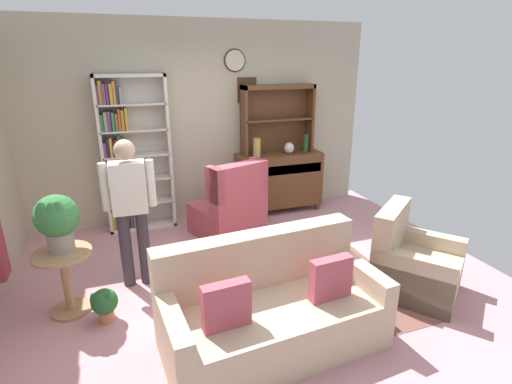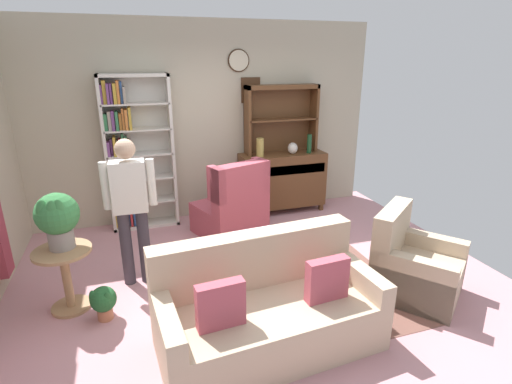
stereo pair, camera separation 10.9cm
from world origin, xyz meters
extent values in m
cube|color=#C68C93|center=(0.00, 0.00, -0.01)|extent=(5.40, 4.60, 0.02)
cube|color=#BCB299|center=(0.00, 2.13, 1.40)|extent=(5.00, 0.06, 2.80)
cylinder|color=beige|center=(0.46, 2.08, 2.25)|extent=(0.28, 0.03, 0.28)
torus|color=#382314|center=(0.46, 2.08, 2.25)|extent=(0.31, 0.02, 0.31)
cube|color=#422816|center=(0.64, 2.08, 1.84)|extent=(0.28, 0.03, 0.36)
cube|color=brown|center=(0.20, -0.30, 0.00)|extent=(2.52, 1.88, 0.01)
cube|color=silver|center=(-1.42, 1.93, 1.05)|extent=(0.04, 0.30, 2.10)
cube|color=silver|center=(-0.56, 1.93, 1.05)|extent=(0.04, 0.30, 2.10)
cube|color=silver|center=(-0.99, 1.93, 2.08)|extent=(0.90, 0.30, 0.04)
cube|color=silver|center=(-0.99, 1.93, 0.02)|extent=(0.90, 0.30, 0.04)
cube|color=silver|center=(-0.99, 2.07, 1.05)|extent=(0.90, 0.01, 2.10)
cube|color=silver|center=(-0.99, 1.93, 0.38)|extent=(0.86, 0.30, 0.02)
cube|color=gold|center=(-1.38, 1.91, 0.17)|extent=(0.04, 0.18, 0.24)
cube|color=gray|center=(-1.35, 1.91, 0.15)|extent=(0.03, 0.16, 0.21)
cube|color=#CC7233|center=(-1.30, 1.91, 0.18)|extent=(0.04, 0.18, 0.27)
cube|color=#CC7233|center=(-1.26, 1.91, 0.17)|extent=(0.04, 0.21, 0.24)
cube|color=#284C8C|center=(-1.22, 1.91, 0.15)|extent=(0.02, 0.14, 0.20)
cube|color=#B22D33|center=(-1.19, 1.91, 0.15)|extent=(0.03, 0.22, 0.21)
cube|color=#284C8C|center=(-1.15, 1.91, 0.16)|extent=(0.04, 0.19, 0.22)
cube|color=gold|center=(-1.10, 1.91, 0.15)|extent=(0.03, 0.23, 0.21)
cube|color=silver|center=(-0.99, 1.93, 0.71)|extent=(0.86, 0.30, 0.02)
cube|color=#3F3833|center=(-1.38, 1.91, 0.48)|extent=(0.04, 0.20, 0.19)
cube|color=#337247|center=(-1.34, 1.91, 0.51)|extent=(0.04, 0.24, 0.25)
cube|color=gray|center=(-1.29, 1.91, 0.50)|extent=(0.03, 0.15, 0.23)
cube|color=#337247|center=(-1.25, 1.91, 0.50)|extent=(0.04, 0.15, 0.23)
cube|color=#337247|center=(-1.21, 1.91, 0.53)|extent=(0.04, 0.13, 0.28)
cube|color=gray|center=(-1.16, 1.91, 0.48)|extent=(0.04, 0.22, 0.19)
cube|color=#B22D33|center=(-1.11, 1.91, 0.48)|extent=(0.04, 0.20, 0.19)
cube|color=#CC7233|center=(-1.07, 1.91, 0.52)|extent=(0.04, 0.23, 0.27)
cube|color=#CC7233|center=(-1.02, 1.91, 0.49)|extent=(0.04, 0.13, 0.21)
cube|color=silver|center=(-0.99, 1.93, 1.05)|extent=(0.86, 0.30, 0.02)
cube|color=#723F7F|center=(-1.38, 1.91, 0.84)|extent=(0.04, 0.19, 0.24)
cube|color=#B22D33|center=(-1.34, 1.91, 0.84)|extent=(0.03, 0.16, 0.24)
cube|color=#3F3833|center=(-1.30, 1.91, 0.83)|extent=(0.04, 0.12, 0.21)
cube|color=#723F7F|center=(-1.25, 1.91, 0.82)|extent=(0.03, 0.15, 0.20)
cube|color=gold|center=(-1.21, 1.91, 0.82)|extent=(0.03, 0.23, 0.20)
cube|color=#723F7F|center=(-1.18, 1.91, 0.84)|extent=(0.03, 0.16, 0.24)
cube|color=silver|center=(-0.99, 1.93, 1.39)|extent=(0.86, 0.30, 0.02)
cube|color=#723F7F|center=(-1.38, 1.91, 1.15)|extent=(0.04, 0.17, 0.19)
cube|color=#723F7F|center=(-1.34, 1.91, 1.17)|extent=(0.03, 0.10, 0.22)
cube|color=gold|center=(-1.30, 1.91, 1.19)|extent=(0.03, 0.24, 0.25)
cube|color=#3F3833|center=(-1.27, 1.91, 1.16)|extent=(0.02, 0.17, 0.20)
cube|color=#B22D33|center=(-1.24, 1.91, 1.17)|extent=(0.03, 0.13, 0.22)
cube|color=#337247|center=(-1.20, 1.91, 1.20)|extent=(0.03, 0.11, 0.28)
cube|color=#337247|center=(-1.16, 1.91, 1.18)|extent=(0.02, 0.18, 0.25)
cube|color=gray|center=(-1.12, 1.91, 1.16)|extent=(0.04, 0.21, 0.20)
cube|color=silver|center=(-0.99, 1.93, 1.72)|extent=(0.86, 0.30, 0.02)
cube|color=#337247|center=(-1.38, 1.91, 1.50)|extent=(0.04, 0.12, 0.21)
cube|color=gray|center=(-1.33, 1.91, 1.52)|extent=(0.04, 0.16, 0.24)
cube|color=#723F7F|center=(-1.29, 1.91, 1.52)|extent=(0.04, 0.18, 0.25)
cube|color=#337247|center=(-1.24, 1.91, 1.52)|extent=(0.04, 0.24, 0.24)
cube|color=#CC7233|center=(-1.20, 1.91, 1.50)|extent=(0.03, 0.11, 0.22)
cube|color=#CC7233|center=(-1.16, 1.91, 1.53)|extent=(0.03, 0.15, 0.27)
cube|color=#CC7233|center=(-1.12, 1.91, 1.53)|extent=(0.04, 0.20, 0.26)
cube|color=gold|center=(-1.08, 1.91, 1.54)|extent=(0.03, 0.22, 0.29)
cube|color=#723F7F|center=(-1.39, 1.91, 1.85)|extent=(0.02, 0.13, 0.24)
cube|color=gold|center=(-1.35, 1.91, 1.88)|extent=(0.04, 0.15, 0.29)
cube|color=#723F7F|center=(-1.31, 1.91, 1.86)|extent=(0.03, 0.22, 0.25)
cube|color=#723F7F|center=(-1.28, 1.91, 1.86)|extent=(0.03, 0.15, 0.25)
cube|color=gold|center=(-1.23, 1.91, 1.86)|extent=(0.04, 0.21, 0.25)
cube|color=#CC7233|center=(-1.19, 1.91, 1.88)|extent=(0.03, 0.22, 0.28)
cube|color=#284C8C|center=(-1.15, 1.91, 1.87)|extent=(0.03, 0.13, 0.27)
cube|color=gray|center=(-1.12, 1.91, 1.84)|extent=(0.03, 0.19, 0.21)
cube|color=brown|center=(1.07, 1.86, 0.51)|extent=(1.30, 0.45, 0.82)
cube|color=brown|center=(0.47, 1.69, 0.05)|extent=(0.06, 0.06, 0.10)
cube|color=brown|center=(1.67, 1.69, 0.05)|extent=(0.06, 0.06, 0.10)
cube|color=brown|center=(0.47, 2.04, 0.05)|extent=(0.06, 0.06, 0.10)
cube|color=brown|center=(1.67, 2.04, 0.05)|extent=(0.06, 0.06, 0.10)
cube|color=#492C18|center=(1.07, 1.64, 0.71)|extent=(1.20, 0.01, 0.14)
cube|color=brown|center=(0.54, 1.94, 1.42)|extent=(0.04, 0.26, 1.00)
cube|color=brown|center=(1.60, 1.94, 1.42)|extent=(0.04, 0.26, 1.00)
cube|color=brown|center=(1.07, 1.94, 1.89)|extent=(1.10, 0.26, 0.06)
cube|color=brown|center=(1.07, 1.94, 1.42)|extent=(1.06, 0.26, 0.02)
cube|color=brown|center=(1.07, 2.06, 1.42)|extent=(1.10, 0.01, 1.00)
cylinder|color=tan|center=(0.68, 1.78, 1.06)|extent=(0.11, 0.11, 0.27)
ellipsoid|color=beige|center=(1.20, 1.79, 1.01)|extent=(0.15, 0.15, 0.17)
cylinder|color=#194223|center=(1.46, 1.77, 1.06)|extent=(0.07, 0.07, 0.28)
cube|color=#C6AD8E|center=(-0.17, -0.99, 0.21)|extent=(1.86, 0.98, 0.42)
cube|color=#C6AD8E|center=(-0.20, -0.67, 0.66)|extent=(1.81, 0.34, 0.48)
cube|color=#C6AD8E|center=(-1.00, -1.05, 0.30)|extent=(0.20, 0.86, 0.60)
cube|color=#C6AD8E|center=(0.66, -0.93, 0.30)|extent=(0.20, 0.86, 0.60)
cube|color=#B74C5B|center=(-0.61, -1.14, 0.60)|extent=(0.37, 0.13, 0.36)
cube|color=#B74C5B|center=(0.29, -1.08, 0.60)|extent=(0.37, 0.13, 0.36)
cube|color=white|center=(-0.20, -0.67, 0.90)|extent=(0.37, 0.21, 0.00)
cube|color=#C6AD8E|center=(1.51, -0.73, 0.20)|extent=(1.07, 1.08, 0.40)
cube|color=#C6AD8E|center=(1.32, -0.50, 0.64)|extent=(0.70, 0.60, 0.48)
cube|color=#C6AD8E|center=(1.27, -0.92, 0.28)|extent=(0.59, 0.70, 0.55)
cube|color=#C6AD8E|center=(1.75, -0.55, 0.28)|extent=(0.59, 0.70, 0.55)
cube|color=#B74C5B|center=(0.07, 1.28, 0.21)|extent=(1.00, 1.01, 0.42)
cube|color=#B74C5B|center=(0.17, 1.00, 0.74)|extent=(0.80, 0.45, 0.63)
cube|color=#B74C5B|center=(0.47, 1.15, 0.83)|extent=(0.19, 0.30, 0.44)
cube|color=#B74C5B|center=(-0.17, 0.93, 0.83)|extent=(0.19, 0.30, 0.44)
cylinder|color=#A87F56|center=(-1.81, 0.10, 0.61)|extent=(0.52, 0.52, 0.03)
cylinder|color=#A87F56|center=(-1.81, 0.10, 0.30)|extent=(0.08, 0.08, 0.60)
cylinder|color=#A87F56|center=(-1.81, 0.10, 0.01)|extent=(0.36, 0.36, 0.03)
cylinder|color=gray|center=(-1.80, 0.15, 0.72)|extent=(0.23, 0.23, 0.18)
sphere|color=#387F42|center=(-1.80, 0.15, 0.96)|extent=(0.38, 0.38, 0.38)
ellipsoid|color=#387F42|center=(-1.81, 0.01, 1.01)|extent=(0.11, 0.07, 0.27)
ellipsoid|color=#387F42|center=(-1.89, 0.04, 1.01)|extent=(0.11, 0.07, 0.27)
ellipsoid|color=#387F42|center=(-1.81, 0.01, 1.01)|extent=(0.11, 0.07, 0.27)
ellipsoid|color=#387F42|center=(-1.76, 0.02, 1.01)|extent=(0.11, 0.07, 0.27)
cylinder|color=#AD6B4C|center=(-1.49, -0.17, 0.06)|extent=(0.14, 0.14, 0.11)
sphere|color=#235B2D|center=(-1.49, -0.17, 0.21)|extent=(0.24, 0.24, 0.24)
ellipsoid|color=#235B2D|center=(-1.57, -0.19, 0.24)|extent=(0.07, 0.04, 0.17)
ellipsoid|color=#235B2D|center=(-1.57, -0.18, 0.24)|extent=(0.07, 0.04, 0.17)
ellipsoid|color=#235B2D|center=(-1.45, -0.25, 0.24)|extent=(0.07, 0.04, 0.17)
cylinder|color=#38333D|center=(-1.26, 0.40, 0.41)|extent=(0.12, 0.12, 0.82)
cylinder|color=#38333D|center=(-1.08, 0.39, 0.41)|extent=(0.12, 0.12, 0.82)
cube|color=silver|center=(-1.17, 0.40, 1.08)|extent=(0.35, 0.21, 0.52)
sphere|color=tan|center=(-1.17, 0.40, 1.46)|extent=(0.21, 0.21, 0.20)
cylinder|color=silver|center=(-1.39, 0.41, 1.11)|extent=(0.08, 0.08, 0.48)
cylinder|color=silver|center=(-0.95, 0.39, 1.11)|extent=(0.08, 0.08, 0.48)
cube|color=brown|center=(-0.10, -0.24, 0.40)|extent=(0.80, 0.50, 0.03)
cube|color=brown|center=(-0.47, -0.46, 0.20)|extent=(0.05, 0.05, 0.39)
cube|color=brown|center=(0.27, -0.46, 0.20)|extent=(0.05, 0.05, 0.39)
cube|color=brown|center=(-0.47, -0.02, 0.20)|extent=(0.05, 0.05, 0.39)
cube|color=brown|center=(0.27, -0.02, 0.20)|extent=(0.05, 0.05, 0.39)
cube|color=#B22D33|center=(0.04, -0.27, 0.43)|extent=(0.16, 0.14, 0.02)
cube|color=#284C8C|center=(0.05, -0.26, 0.45)|extent=(0.19, 0.12, 0.02)
camera|label=1|loc=(-1.23, -3.50, 2.30)|focal=27.65mm
camera|label=2|loc=(-1.13, -3.53, 2.30)|focal=27.65mm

